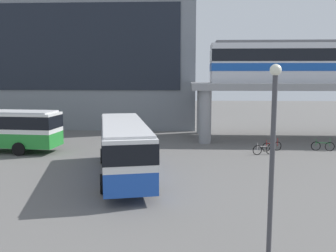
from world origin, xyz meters
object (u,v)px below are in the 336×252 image
train (321,62)px  bicycle_silver (264,150)px  bicycle_green (323,146)px  station_building (66,58)px  bicycle_red (272,146)px  bus_main (124,143)px

train → bicycle_silver: train is taller
train → bicycle_green: (-1.57, -5.79, -6.85)m
bicycle_green → train: bearing=74.8°
station_building → bicycle_red: size_ratio=19.03×
train → bicycle_red: 10.78m
station_building → bicycle_red: (21.77, -16.91, -7.75)m
bicycle_red → bicycle_silver: size_ratio=0.95×
station_building → train: station_building is taller
bicycle_green → bicycle_silver: same height
bus_main → bicycle_silver: bearing=34.5°
bicycle_red → bicycle_silver: (-0.91, -1.34, 0.00)m
bus_main → bicycle_red: bus_main is taller
station_building → bus_main: 27.95m
station_building → bicycle_red: bearing=-37.8°
bicycle_red → bicycle_silver: 1.62m
bus_main → bicycle_silver: bus_main is taller
bus_main → bicycle_green: bearing=29.5°
bus_main → train: bearing=41.1°
station_building → bicycle_green: station_building is taller
station_building → bus_main: bearing=-65.5°
bus_main → bicycle_red: 13.22m
station_building → bus_main: size_ratio=2.81×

